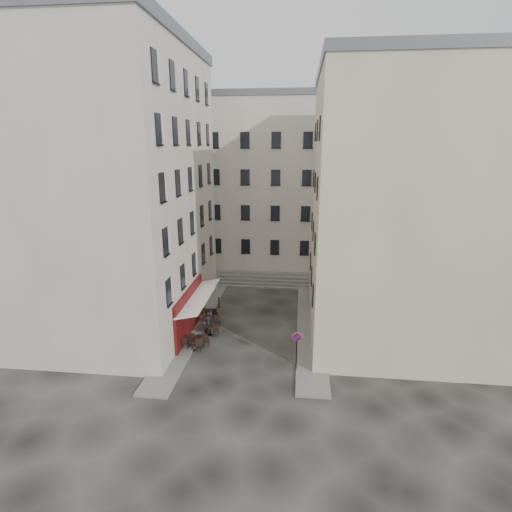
# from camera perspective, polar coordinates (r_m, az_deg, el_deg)

# --- Properties ---
(ground) EXTENTS (90.00, 90.00, 0.00)m
(ground) POSITION_cam_1_polar(r_m,az_deg,el_deg) (28.99, -1.27, -12.30)
(ground) COLOR black
(ground) RESTS_ON ground
(sidewalk_left) EXTENTS (2.00, 22.00, 0.12)m
(sidewalk_left) POSITION_cam_1_polar(r_m,az_deg,el_deg) (33.31, -8.12, -8.49)
(sidewalk_left) COLOR slate
(sidewalk_left) RESTS_ON ground
(sidewalk_right) EXTENTS (2.00, 18.00, 0.12)m
(sidewalk_right) POSITION_cam_1_polar(r_m,az_deg,el_deg) (31.45, 7.75, -9.98)
(sidewalk_right) COLOR slate
(sidewalk_right) RESTS_ON ground
(building_left) EXTENTS (12.20, 16.20, 20.60)m
(building_left) POSITION_cam_1_polar(r_m,az_deg,el_deg) (31.80, -19.97, 8.80)
(building_left) COLOR #BCB0A0
(building_left) RESTS_ON ground
(building_right) EXTENTS (12.20, 14.20, 18.60)m
(building_right) POSITION_cam_1_polar(r_m,az_deg,el_deg) (30.03, 19.98, 6.52)
(building_right) COLOR tan
(building_right) RESTS_ON ground
(building_back) EXTENTS (18.20, 10.20, 18.60)m
(building_back) POSITION_cam_1_polar(r_m,az_deg,el_deg) (44.81, 0.63, 10.16)
(building_back) COLOR #BCB0A0
(building_back) RESTS_ON ground
(cafe_storefront) EXTENTS (1.74, 7.30, 3.50)m
(cafe_storefront) POSITION_cam_1_polar(r_m,az_deg,el_deg) (29.89, -9.33, -7.64)
(cafe_storefront) COLOR #480A0D
(cafe_storefront) RESTS_ON ground
(stone_steps) EXTENTS (9.00, 3.15, 0.80)m
(stone_steps) POSITION_cam_1_polar(r_m,az_deg,el_deg) (40.33, 1.09, -3.45)
(stone_steps) COLOR #5E5C59
(stone_steps) RESTS_ON ground
(bollard_near) EXTENTS (0.12, 0.12, 0.98)m
(bollard_near) POSITION_cam_1_polar(r_m,az_deg,el_deg) (28.46, -8.19, -11.85)
(bollard_near) COLOR black
(bollard_near) RESTS_ON ground
(bollard_mid) EXTENTS (0.12, 0.12, 0.98)m
(bollard_mid) POSITION_cam_1_polar(r_m,az_deg,el_deg) (31.51, -6.60, -8.96)
(bollard_mid) COLOR black
(bollard_mid) RESTS_ON ground
(bollard_far) EXTENTS (0.12, 0.12, 0.98)m
(bollard_far) POSITION_cam_1_polar(r_m,az_deg,el_deg) (34.64, -5.32, -6.58)
(bollard_far) COLOR black
(bollard_far) RESTS_ON ground
(no_parking_sign) EXTENTS (0.58, 0.10, 2.56)m
(no_parking_sign) POSITION_cam_1_polar(r_m,az_deg,el_deg) (25.13, 5.86, -12.38)
(no_parking_sign) COLOR black
(no_parking_sign) RESTS_ON ground
(bistro_table_a) EXTENTS (1.36, 0.64, 0.96)m
(bistro_table_a) POSITION_cam_1_polar(r_m,az_deg,el_deg) (28.11, -9.11, -12.34)
(bistro_table_a) COLOR black
(bistro_table_a) RESTS_ON ground
(bistro_table_b) EXTENTS (1.39, 0.65, 0.98)m
(bistro_table_b) POSITION_cam_1_polar(r_m,az_deg,el_deg) (28.55, -8.09, -11.80)
(bistro_table_b) COLOR black
(bistro_table_b) RESTS_ON ground
(bistro_table_c) EXTENTS (1.31, 0.62, 0.92)m
(bistro_table_c) POSITION_cam_1_polar(r_m,az_deg,el_deg) (29.99, -6.58, -10.40)
(bistro_table_c) COLOR black
(bistro_table_c) RESTS_ON ground
(bistro_table_d) EXTENTS (1.40, 0.66, 0.99)m
(bistro_table_d) POSITION_cam_1_polar(r_m,az_deg,el_deg) (31.31, -6.43, -9.16)
(bistro_table_d) COLOR black
(bistro_table_d) RESTS_ON ground
(bistro_table_e) EXTENTS (1.28, 0.60, 0.90)m
(bistro_table_e) POSITION_cam_1_polar(r_m,az_deg,el_deg) (32.78, -6.63, -8.07)
(bistro_table_e) COLOR black
(bistro_table_e) RESTS_ON ground
(pedestrian) EXTENTS (0.72, 0.67, 1.65)m
(pedestrian) POSITION_cam_1_polar(r_m,az_deg,el_deg) (30.27, -6.87, -9.42)
(pedestrian) COLOR black
(pedestrian) RESTS_ON ground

